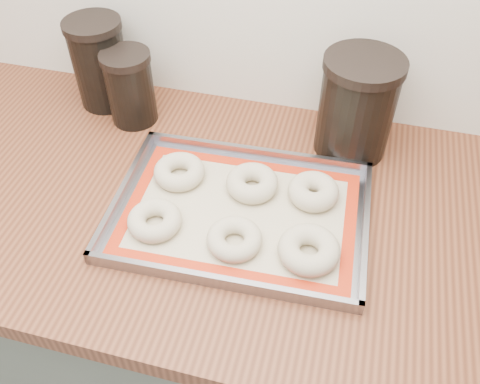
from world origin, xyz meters
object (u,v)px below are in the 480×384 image
(bagel_back_left, at_px, (179,172))
(bagel_back_mid, at_px, (252,183))
(bagel_front_mid, at_px, (234,239))
(bagel_front_left, at_px, (155,220))
(baking_tray, at_px, (240,212))
(bagel_front_right, at_px, (309,250))
(canister_left, at_px, (100,63))
(bagel_back_right, at_px, (313,191))
(canister_mid, at_px, (130,87))
(canister_right, at_px, (357,106))

(bagel_back_left, distance_m, bagel_back_mid, 0.14)
(bagel_front_mid, height_order, bagel_back_mid, bagel_back_mid)
(bagel_front_left, bearing_deg, bagel_back_left, 89.70)
(baking_tray, height_order, bagel_back_left, bagel_back_left)
(bagel_front_right, height_order, canister_left, canister_left)
(bagel_back_right, height_order, canister_mid, canister_mid)
(bagel_back_left, height_order, canister_mid, canister_mid)
(canister_mid, relative_size, canister_right, 0.78)
(bagel_front_left, relative_size, canister_mid, 0.60)
(bagel_front_mid, height_order, bagel_back_right, bagel_back_right)
(bagel_back_right, bearing_deg, canister_right, 73.60)
(canister_right, bearing_deg, bagel_front_left, -135.03)
(canister_mid, bearing_deg, canister_left, 151.90)
(bagel_back_left, xyz_separation_m, canister_right, (0.31, 0.18, 0.08))
(bagel_back_mid, bearing_deg, bagel_back_right, 3.00)
(bagel_front_left, distance_m, bagel_front_mid, 0.15)
(bagel_front_left, height_order, bagel_front_mid, same)
(bagel_front_left, relative_size, canister_right, 0.46)
(bagel_front_left, distance_m, bagel_back_right, 0.30)
(bagel_front_left, xyz_separation_m, canister_left, (-0.25, 0.34, 0.08))
(canister_left, bearing_deg, canister_mid, -28.10)
(canister_right, bearing_deg, bagel_front_mid, -117.40)
(bagel_back_mid, distance_m, bagel_back_right, 0.12)
(bagel_back_left, height_order, canister_left, canister_left)
(baking_tray, distance_m, bagel_front_left, 0.16)
(canister_mid, bearing_deg, bagel_front_mid, -43.80)
(baking_tray, relative_size, bagel_back_left, 4.76)
(bagel_front_right, height_order, bagel_back_mid, same)
(bagel_back_right, relative_size, canister_right, 0.46)
(bagel_front_right, distance_m, bagel_back_right, 0.14)
(baking_tray, bearing_deg, canister_right, 54.41)
(bagel_back_left, bearing_deg, canister_mid, 135.03)
(baking_tray, relative_size, canister_mid, 2.93)
(bagel_back_left, bearing_deg, bagel_back_mid, 1.55)
(bagel_front_left, bearing_deg, bagel_front_right, 0.47)
(bagel_front_right, relative_size, canister_left, 0.53)
(bagel_front_right, bearing_deg, bagel_front_mid, -176.74)
(bagel_front_left, height_order, bagel_back_left, bagel_back_left)
(bagel_front_mid, distance_m, canister_mid, 0.43)
(baking_tray, distance_m, bagel_front_mid, 0.08)
(bagel_back_mid, relative_size, canister_mid, 0.61)
(canister_right, bearing_deg, bagel_back_mid, -133.05)
(bagel_front_right, bearing_deg, bagel_back_left, 155.11)
(bagel_front_right, relative_size, bagel_back_right, 1.11)
(baking_tray, height_order, bagel_back_right, bagel_back_right)
(baking_tray, distance_m, bagel_front_right, 0.15)
(bagel_front_left, distance_m, canister_mid, 0.34)
(baking_tray, relative_size, bagel_back_mid, 4.77)
(bagel_front_mid, xyz_separation_m, bagel_front_right, (0.13, 0.01, 0.00))
(bagel_back_left, distance_m, canister_right, 0.37)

